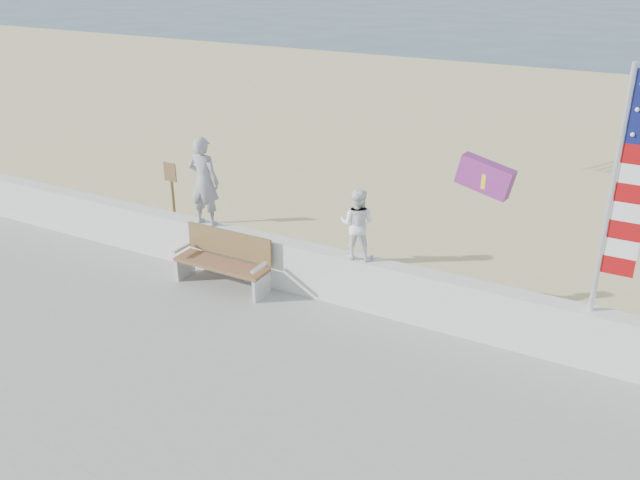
# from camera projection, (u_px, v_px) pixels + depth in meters

# --- Properties ---
(ground) EXTENTS (220.00, 220.00, 0.00)m
(ground) POSITION_uv_depth(u_px,v_px,m) (254.00, 358.00, 10.53)
(ground) COLOR #304961
(ground) RESTS_ON ground
(sand) EXTENTS (90.00, 40.00, 0.08)m
(sand) POSITION_uv_depth(u_px,v_px,m) (444.00, 187.00, 17.75)
(sand) COLOR beige
(sand) RESTS_ON ground
(seawall) EXTENTS (30.00, 0.35, 0.90)m
(seawall) POSITION_uv_depth(u_px,v_px,m) (315.00, 271.00, 11.89)
(seawall) COLOR silver
(seawall) RESTS_ON boardwalk
(adult) EXTENTS (0.63, 0.44, 1.67)m
(adult) POSITION_uv_depth(u_px,v_px,m) (204.00, 181.00, 12.39)
(adult) COLOR #97979C
(adult) RESTS_ON seawall
(child) EXTENTS (0.66, 0.56, 1.21)m
(child) POSITION_uv_depth(u_px,v_px,m) (357.00, 224.00, 11.12)
(child) COLOR white
(child) RESTS_ON seawall
(bench) EXTENTS (1.80, 0.57, 1.00)m
(bench) POSITION_uv_depth(u_px,v_px,m) (224.00, 259.00, 12.21)
(bench) COLOR brown
(bench) RESTS_ON boardwalk
(flag) EXTENTS (0.50, 0.08, 3.50)m
(flag) POSITION_uv_depth(u_px,v_px,m) (624.00, 185.00, 8.90)
(flag) COLOR white
(flag) RESTS_ON seawall
(parafoil_kite) EXTENTS (1.01, 0.35, 0.68)m
(parafoil_kite) POSITION_uv_depth(u_px,v_px,m) (487.00, 177.00, 11.11)
(parafoil_kite) COLOR red
(parafoil_kite) RESTS_ON ground
(sign) EXTENTS (0.32, 0.07, 1.46)m
(sign) POSITION_uv_depth(u_px,v_px,m) (172.00, 189.00, 14.95)
(sign) COLOR brown
(sign) RESTS_ON sand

